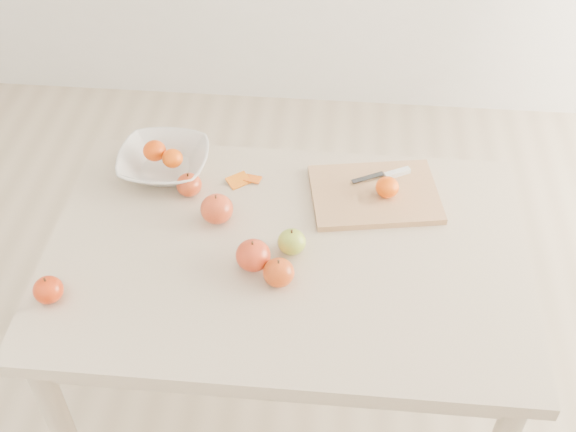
{
  "coord_description": "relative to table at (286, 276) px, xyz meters",
  "views": [
    {
      "loc": [
        0.12,
        -1.23,
        2.05
      ],
      "look_at": [
        0.0,
        0.05,
        0.82
      ],
      "focal_mm": 45.0,
      "sensor_mm": 36.0,
      "label": 1
    }
  ],
  "objects": [
    {
      "name": "cutting_board",
      "position": [
        0.22,
        0.22,
        0.11
      ],
      "size": [
        0.37,
        0.3,
        0.02
      ],
      "primitive_type": "cube",
      "rotation": [
        0.0,
        0.0,
        0.17
      ],
      "color": "tan",
      "rests_on": "table"
    },
    {
      "name": "apple_green",
      "position": [
        0.01,
        -0.0,
        0.13
      ],
      "size": [
        0.07,
        0.07,
        0.06
      ],
      "primitive_type": "ellipsoid",
      "color": "olive",
      "rests_on": "table"
    },
    {
      "name": "bowl_tangerine_near",
      "position": [
        -0.39,
        0.29,
        0.16
      ],
      "size": [
        0.06,
        0.06,
        0.06
      ],
      "primitive_type": "ellipsoid",
      "color": "#D83D07",
      "rests_on": "fruit_bowl"
    },
    {
      "name": "orange_peel_b",
      "position": [
        -0.12,
        0.26,
        0.1
      ],
      "size": [
        0.05,
        0.04,
        0.01
      ],
      "primitive_type": "cube",
      "rotation": [
        -0.14,
        0.0,
        -0.19
      ],
      "color": "#D3540E",
      "rests_on": "table"
    },
    {
      "name": "paring_knife",
      "position": [
        0.26,
        0.29,
        0.12
      ],
      "size": [
        0.16,
        0.08,
        0.01
      ],
      "color": "white",
      "rests_on": "cutting_board"
    },
    {
      "name": "bowl_tangerine_far",
      "position": [
        -0.34,
        0.26,
        0.16
      ],
      "size": [
        0.06,
        0.06,
        0.05
      ],
      "primitive_type": "ellipsoid",
      "color": "#E13C07",
      "rests_on": "fruit_bowl"
    },
    {
      "name": "apple_red_d",
      "position": [
        -0.53,
        -0.21,
        0.13
      ],
      "size": [
        0.07,
        0.07,
        0.06
      ],
      "primitive_type": "ellipsoid",
      "color": "#920601",
      "rests_on": "table"
    },
    {
      "name": "apple_red_b",
      "position": [
        -0.19,
        0.09,
        0.14
      ],
      "size": [
        0.08,
        0.08,
        0.08
      ],
      "primitive_type": "ellipsoid",
      "color": "#950805",
      "rests_on": "table"
    },
    {
      "name": "ground",
      "position": [
        0.0,
        0.0,
        -0.65
      ],
      "size": [
        3.5,
        3.5,
        0.0
      ],
      "primitive_type": "plane",
      "color": "#C6B293",
      "rests_on": "ground"
    },
    {
      "name": "fruit_bowl",
      "position": [
        -0.37,
        0.28,
        0.13
      ],
      "size": [
        0.25,
        0.25,
        0.06
      ],
      "primitive_type": "imported",
      "color": "silver",
      "rests_on": "table"
    },
    {
      "name": "board_tangerine",
      "position": [
        0.25,
        0.21,
        0.14
      ],
      "size": [
        0.06,
        0.06,
        0.05
      ],
      "primitive_type": "ellipsoid",
      "color": "#E94F08",
      "rests_on": "cutting_board"
    },
    {
      "name": "orange_peel_a",
      "position": [
        -0.15,
        0.24,
        0.1
      ],
      "size": [
        0.07,
        0.07,
        0.01
      ],
      "primitive_type": "cube",
      "rotation": [
        0.21,
        0.0,
        0.66
      ],
      "color": "orange",
      "rests_on": "table"
    },
    {
      "name": "apple_red_c",
      "position": [
        -0.01,
        -0.11,
        0.13
      ],
      "size": [
        0.08,
        0.08,
        0.07
      ],
      "primitive_type": "ellipsoid",
      "color": "maroon",
      "rests_on": "table"
    },
    {
      "name": "table",
      "position": [
        0.0,
        0.0,
        0.0
      ],
      "size": [
        1.2,
        0.8,
        0.75
      ],
      "color": "beige",
      "rests_on": "ground"
    },
    {
      "name": "apple_red_e",
      "position": [
        -0.07,
        -0.06,
        0.14
      ],
      "size": [
        0.08,
        0.08,
        0.08
      ],
      "primitive_type": "ellipsoid",
      "color": "maroon",
      "rests_on": "table"
    },
    {
      "name": "apple_red_a",
      "position": [
        -0.28,
        0.19,
        0.13
      ],
      "size": [
        0.07,
        0.07,
        0.06
      ],
      "primitive_type": "ellipsoid",
      "color": "maroon",
      "rests_on": "table"
    }
  ]
}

